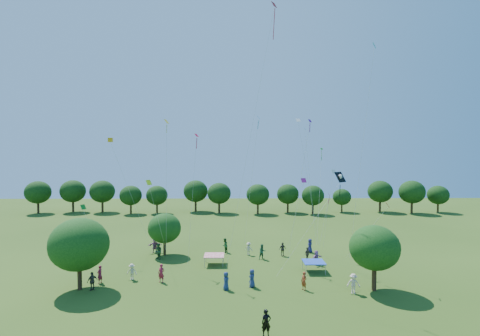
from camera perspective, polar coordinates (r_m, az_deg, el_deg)
name	(u,v)px	position (r m, az deg, el deg)	size (l,w,h in m)	color
near_tree_west	(79,244)	(37.60, -23.32, -10.65)	(5.31, 5.31, 6.54)	#422B19
near_tree_north	(164,228)	(47.00, -11.43, -8.98)	(4.01, 4.01, 5.11)	#422B19
near_tree_east	(375,248)	(36.56, 19.82, -11.37)	(4.48, 4.48, 5.93)	#422B19
treeline	(229,193)	(78.04, -1.72, -3.85)	(88.01, 8.77, 6.77)	#422B19
tent_red_stripe	(214,255)	(42.87, -3.96, -13.15)	(2.20, 2.20, 1.10)	red
tent_blue	(314,262)	(41.10, 11.17, -13.87)	(2.20, 2.20, 1.10)	#1C44B9
man_in_black	(266,323)	(27.56, 4.02, -22.47)	(0.68, 0.44, 1.82)	black
crowd_person_0	(310,246)	(48.48, 10.63, -11.56)	(0.86, 0.46, 1.74)	navy
crowd_person_1	(304,281)	(35.91, 9.72, -16.62)	(0.62, 0.40, 1.66)	maroon
crowd_person_2	(158,251)	(45.83, -12.33, -12.31)	(0.92, 0.50, 1.86)	#214D28
crowd_person_3	(353,284)	(36.07, 16.90, -16.50)	(1.16, 0.52, 1.78)	beige
crowd_person_4	(307,254)	(44.98, 10.23, -12.76)	(0.93, 0.42, 1.59)	#48443A
crowd_person_5	(316,258)	(43.54, 11.57, -13.24)	(1.53, 0.55, 1.64)	#975B9C
crowd_person_6	(226,281)	(35.53, -2.15, -16.81)	(0.81, 0.44, 1.64)	navy
crowd_person_7	(161,273)	(38.14, -11.90, -15.42)	(0.66, 0.42, 1.76)	maroon
crowd_person_8	(262,252)	(44.92, 3.42, -12.62)	(0.88, 0.48, 1.78)	#245436
crowd_person_9	(132,272)	(39.59, -16.17, -14.93)	(1.02, 0.46, 1.57)	beige
crowd_person_10	(92,281)	(37.86, -21.59, -15.73)	(0.99, 0.45, 1.68)	#3F3A32
crowd_person_11	(155,245)	(48.87, -12.85, -11.42)	(1.69, 0.60, 1.81)	#884F79
crowd_person_12	(252,278)	(36.16, 1.85, -16.44)	(0.83, 0.45, 1.68)	navy
crowd_person_13	(100,274)	(39.53, -20.59, -14.92)	(0.63, 0.41, 1.69)	maroon
crowd_person_14	(225,245)	(47.76, -2.34, -11.70)	(0.89, 0.48, 1.80)	#275B28
crowd_person_15	(249,249)	(46.66, 1.33, -12.19)	(1.02, 0.46, 1.55)	#C2B59B
crowd_person_16	(282,249)	(46.47, 6.49, -12.20)	(0.97, 0.44, 1.65)	#3E3731
pirate_kite	(339,178)	(39.95, 14.90, -1.53)	(7.89, 5.91, 9.19)	black
red_high_kite	(265,60)	(38.75, 3.78, 16.05)	(5.13, 2.60, 26.29)	red
small_kite_0	(328,205)	(45.81, 13.27, -5.48)	(0.95, 0.90, 6.38)	#C60B41
small_kite_1	(118,159)	(48.91, -18.16, 1.27)	(4.55, 1.68, 13.04)	#FDA20D
small_kite_2	(166,144)	(44.26, -11.14, 3.60)	(0.54, 1.50, 15.07)	gold
small_kite_3	(320,174)	(50.59, 12.16, -0.88)	(2.00, 5.84, 11.85)	#198D1C
small_kite_4	(308,165)	(47.60, 10.38, 0.43)	(1.18, 2.90, 14.43)	#1480CE
small_kite_5	(304,162)	(39.07, 9.66, 0.85)	(1.68, 4.08, 14.51)	#771A9E
small_kite_6	(304,153)	(44.93, 9.66, 2.33)	(3.06, 1.07, 15.20)	silver
small_kite_7	(368,96)	(41.96, 18.98, 10.33)	(2.54, 0.71, 22.61)	#0C8EC1
small_kite_8	(195,165)	(38.88, -6.92, 0.51)	(0.95, 2.45, 13.18)	red
small_kite_9	(381,214)	(38.72, 20.68, -6.55)	(2.87, 4.67, 6.47)	#CF3F0A
small_kite_10	(151,192)	(41.07, -13.37, -3.64)	(1.52, 3.37, 8.31)	#E7FF16
small_kite_11	(85,214)	(41.41, -22.49, -6.53)	(2.61, 1.79, 5.89)	#15781A
small_kite_12	(255,144)	(44.83, 2.37, 3.71)	(1.91, 0.61, 15.65)	#168DE0
small_kite_13	(301,194)	(39.25, 9.21, -3.91)	(1.51, 3.76, 8.59)	#8F1772
small_kite_14	(331,184)	(48.48, 13.76, -2.36)	(2.55, 2.48, 9.02)	silver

